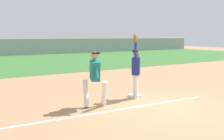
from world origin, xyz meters
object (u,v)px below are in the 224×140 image
object	(u,v)px
first_base	(135,96)
fielder	(136,67)
parked_car_red	(64,47)
parked_car_white	(21,48)
runner	(95,75)
baseball	(136,39)

from	to	relation	value
first_base	fielder	size ratio (longest dim) A/B	0.17
first_base	parked_car_red	bearing A→B (deg)	73.74
parked_car_white	parked_car_red	world-z (taller)	same
first_base	runner	size ratio (longest dim) A/B	0.22
first_base	parked_car_red	world-z (taller)	parked_car_red
parked_car_red	baseball	bearing A→B (deg)	-104.66
baseball	parked_car_white	size ratio (longest dim) A/B	0.02
fielder	baseball	distance (m)	0.99
fielder	baseball	size ratio (longest dim) A/B	30.81
runner	baseball	world-z (taller)	baseball
first_base	runner	bearing A→B (deg)	-168.26
parked_car_white	parked_car_red	distance (m)	5.62
baseball	first_base	bearing A→B (deg)	66.82
parked_car_white	fielder	bearing A→B (deg)	-93.20
fielder	parked_car_red	size ratio (longest dim) A/B	0.51
runner	parked_car_red	world-z (taller)	runner
baseball	parked_car_red	xyz separation A→B (m)	(7.60, 26.01, -1.43)
first_base	baseball	world-z (taller)	baseball
fielder	parked_car_red	world-z (taller)	fielder
runner	parked_car_white	distance (m)	27.23
first_base	parked_car_red	distance (m)	27.00
fielder	runner	size ratio (longest dim) A/B	1.33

